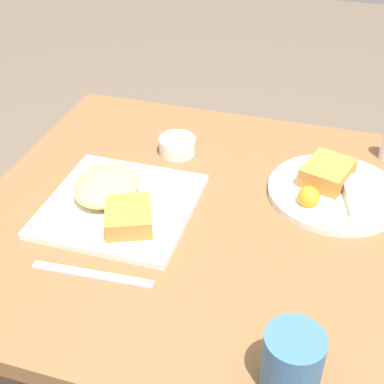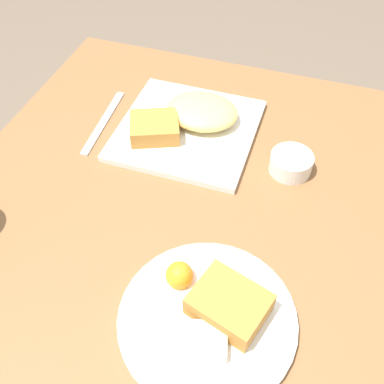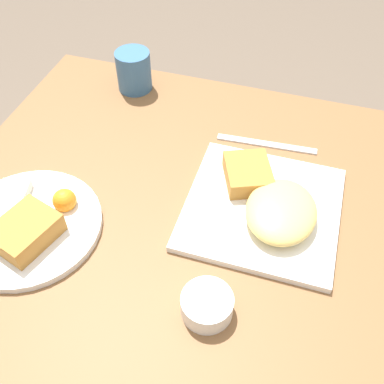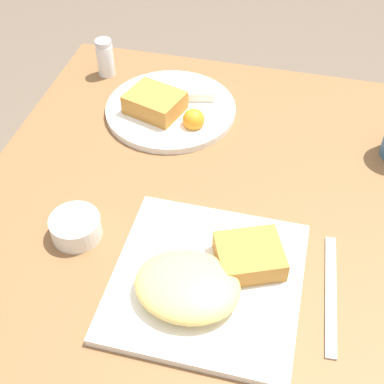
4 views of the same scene
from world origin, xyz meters
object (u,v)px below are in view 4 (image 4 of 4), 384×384
(plate_square_near, at_px, (205,279))
(plate_oval_far, at_px, (170,107))
(sauce_ramekin, at_px, (76,227))
(salt_shaker, at_px, (105,60))
(butter_knife, at_px, (331,293))

(plate_square_near, bearing_deg, plate_oval_far, 112.52)
(plate_oval_far, distance_m, sauce_ramekin, 0.36)
(plate_square_near, distance_m, plate_oval_far, 0.44)
(plate_oval_far, bearing_deg, salt_shaker, 149.04)
(plate_oval_far, xyz_separation_m, salt_shaker, (-0.18, 0.11, 0.02))
(plate_square_near, xyz_separation_m, salt_shaker, (-0.34, 0.51, 0.02))
(salt_shaker, bearing_deg, plate_oval_far, -30.96)
(butter_knife, bearing_deg, plate_square_near, 96.79)
(salt_shaker, relative_size, butter_knife, 0.39)
(plate_oval_far, distance_m, butter_knife, 0.51)
(plate_square_near, distance_m, salt_shaker, 0.61)
(plate_square_near, height_order, sauce_ramekin, plate_square_near)
(sauce_ramekin, height_order, butter_knife, sauce_ramekin)
(plate_square_near, relative_size, butter_knife, 1.31)
(plate_square_near, bearing_deg, salt_shaker, 124.01)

